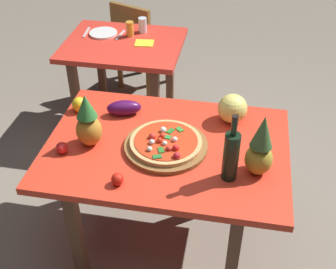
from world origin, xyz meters
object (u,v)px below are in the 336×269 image
(eggplant, at_px, (124,108))
(dinner_plate, at_px, (103,33))
(pizza, at_px, (166,142))
(bell_pepper, at_px, (79,105))
(napkin_folded, at_px, (144,43))
(drinking_glass_juice, at_px, (130,29))
(display_table, at_px, (167,157))
(wine_bottle, at_px, (231,155))
(fork_utensil, at_px, (86,32))
(melon, at_px, (232,109))
(pizza_board, at_px, (166,146))
(tomato_near_board, at_px, (62,148))
(knife_utensil, at_px, (120,35))
(pineapple_left, at_px, (260,148))
(pineapple_right, at_px, (88,123))
(background_table, at_px, (124,57))
(dining_chair, at_px, (138,42))
(tomato_by_bottle, at_px, (118,179))
(drinking_glass_water, at_px, (143,25))

(eggplant, height_order, dinner_plate, eggplant)
(pizza, relative_size, bell_pepper, 4.07)
(napkin_folded, bearing_deg, drinking_glass_juice, 141.11)
(display_table, height_order, wine_bottle, wine_bottle)
(fork_utensil, bearing_deg, wine_bottle, -54.18)
(melon, xyz_separation_m, dinner_plate, (-1.08, 1.00, -0.08))
(pizza_board, distance_m, tomato_near_board, 0.54)
(eggplant, bearing_deg, knife_utensil, 106.64)
(wine_bottle, relative_size, fork_utensil, 2.03)
(pineapple_left, relative_size, napkin_folded, 2.39)
(pizza_board, relative_size, pineapple_left, 1.33)
(fork_utensil, relative_size, napkin_folded, 1.29)
(pineapple_left, bearing_deg, pizza_board, 167.55)
(pineapple_right, height_order, melon, pineapple_right)
(background_table, height_order, eggplant, eggplant)
(dining_chair, bearing_deg, melon, 143.60)
(dining_chair, height_order, pizza_board, dining_chair)
(background_table, distance_m, melon, 1.27)
(pizza_board, height_order, tomato_near_board, tomato_near_board)
(pizza_board, distance_m, dinner_plate, 1.51)
(wine_bottle, distance_m, bell_pepper, 1.01)
(dining_chair, distance_m, wine_bottle, 2.21)
(wine_bottle, relative_size, drinking_glass_juice, 3.15)
(tomato_by_bottle, relative_size, fork_utensil, 0.34)
(dinner_plate, relative_size, knife_utensil, 1.22)
(background_table, xyz_separation_m, napkin_folded, (0.16, 0.01, 0.13))
(tomato_near_board, xyz_separation_m, tomato_by_bottle, (0.35, -0.18, -0.00))
(pizza, relative_size, dinner_plate, 1.74)
(napkin_folded, bearing_deg, melon, -51.21)
(background_table, relative_size, pizza_board, 2.02)
(pineapple_right, distance_m, drinking_glass_juice, 1.36)
(tomato_near_board, distance_m, drinking_glass_juice, 1.46)
(bell_pepper, height_order, eggplant, same)
(dining_chair, relative_size, pineapple_left, 2.54)
(dining_chair, relative_size, wine_bottle, 2.33)
(pizza, height_order, bell_pepper, bell_pepper)
(background_table, relative_size, pineapple_left, 2.68)
(wine_bottle, bearing_deg, tomato_by_bottle, -164.43)
(dining_chair, distance_m, pineapple_left, 2.21)
(pineapple_right, bearing_deg, tomato_near_board, -140.17)
(eggplant, bearing_deg, background_table, 105.64)
(dining_chair, xyz_separation_m, tomato_near_board, (0.07, -1.92, 0.30))
(fork_utensil, relative_size, knife_utensil, 1.00)
(dining_chair, distance_m, drinking_glass_water, 0.52)
(wine_bottle, xyz_separation_m, pineapple_right, (-0.75, 0.13, -0.00))
(background_table, height_order, pizza_board, pizza_board)
(dining_chair, height_order, melon, melon)
(dining_chair, relative_size, bell_pepper, 9.06)
(bell_pepper, bearing_deg, wine_bottle, -24.77)
(pineapple_left, height_order, eggplant, pineapple_left)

